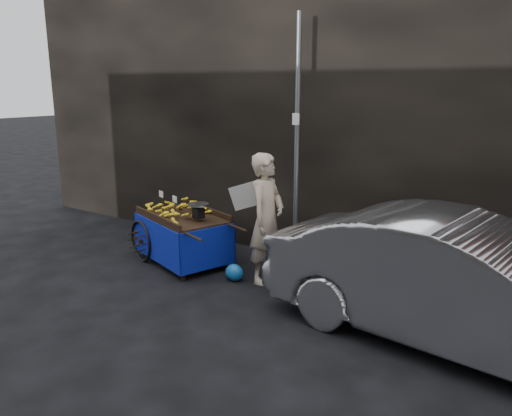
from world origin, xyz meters
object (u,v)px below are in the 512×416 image
Objects in this scene: banana_cart at (181,220)px; vendor at (267,218)px; parked_car at (460,283)px; plastic_bag at (234,272)px.

banana_cart is 1.20× the size of vendor.
vendor is at bearing 22.33° from banana_cart.
parked_car reaches higher than banana_cart.
plastic_bag is 3.31m from parked_car.
vendor is at bearing 36.35° from plastic_bag.
vendor is 2.89m from parked_car.
vendor is at bearing 88.16° from parked_car.
parked_car is (2.85, -0.38, -0.24)m from vendor.
vendor is (1.63, 0.10, 0.25)m from banana_cart.
vendor is 0.44× the size of parked_car.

